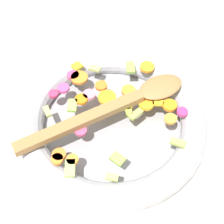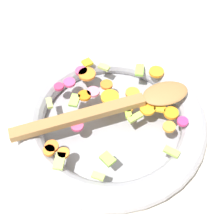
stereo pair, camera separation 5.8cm
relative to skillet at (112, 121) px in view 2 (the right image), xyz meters
The scene contains 4 objects.
ground_plane 0.02m from the skillet, ahead, with size 4.00×4.00×0.00m, color beige.
skillet is the anchor object (origin of this frame).
chopped_vegetables 0.04m from the skillet, 66.50° to the left, with size 0.29×0.29×0.01m.
wooden_spoon 0.05m from the skillet, ahead, with size 0.34×0.09×0.01m.
Camera 2 is at (-0.17, -0.31, 0.51)m, focal length 50.00 mm.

